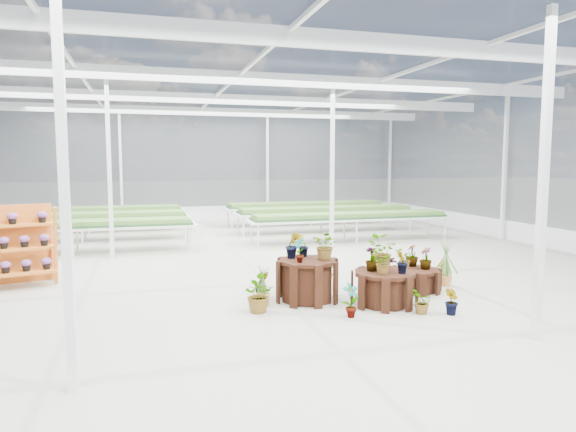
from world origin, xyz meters
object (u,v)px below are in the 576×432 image
object	(u,v)px
plinth_tall	(307,280)
plinth_mid	(384,288)
shelf_rack	(14,247)
plinth_low	(415,280)

from	to	relation	value
plinth_tall	plinth_mid	distance (m)	1.34
shelf_rack	plinth_low	bearing A→B (deg)	-33.31
plinth_tall	shelf_rack	distance (m)	5.83
plinth_tall	plinth_mid	world-z (taller)	plinth_tall
plinth_mid	plinth_low	xyz separation A→B (m)	(1.00, 0.70, -0.08)
plinth_mid	plinth_low	bearing A→B (deg)	34.99
plinth_mid	plinth_low	size ratio (longest dim) A/B	1.16
plinth_low	shelf_rack	size ratio (longest dim) A/B	0.59
plinth_tall	plinth_low	size ratio (longest dim) A/B	1.14
plinth_low	plinth_mid	bearing A→B (deg)	-145.01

